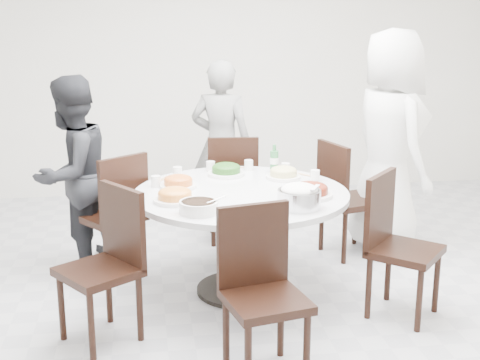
{
  "coord_description": "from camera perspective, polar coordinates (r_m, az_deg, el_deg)",
  "views": [
    {
      "loc": [
        -0.93,
        -4.13,
        2.02
      ],
      "look_at": [
        -0.27,
        0.34,
        0.82
      ],
      "focal_mm": 50.0,
      "sensor_mm": 36.0,
      "label": 1
    }
  ],
  "objects": [
    {
      "name": "dish_orange",
      "position": [
        4.74,
        -5.29,
        -0.28
      ],
      "size": [
        0.26,
        0.26,
        0.07
      ],
      "primitive_type": "cylinder",
      "color": "white",
      "rests_on": "dining_table"
    },
    {
      "name": "wall_back",
      "position": [
        7.22,
        -0.94,
        9.94
      ],
      "size": [
        6.0,
        0.01,
        2.8
      ],
      "primitive_type": "cube",
      "color": "silver",
      "rests_on": "ground"
    },
    {
      "name": "dining_table",
      "position": [
        4.76,
        0.09,
        -5.34
      ],
      "size": [
        1.5,
        1.5,
        0.75
      ],
      "primitive_type": "cylinder",
      "color": "silver",
      "rests_on": "floor"
    },
    {
      "name": "beverage_bottle",
      "position": [
        5.14,
        2.94,
        1.82
      ],
      "size": [
        0.06,
        0.06,
        0.22
      ],
      "primitive_type": "cylinder",
      "color": "#2E743E",
      "rests_on": "dining_table"
    },
    {
      "name": "chair_s",
      "position": [
        3.68,
        2.22,
        -9.95
      ],
      "size": [
        0.5,
        0.5,
        0.95
      ],
      "primitive_type": "cube",
      "rotation": [
        0.0,
        0.0,
        6.5
      ],
      "color": "black",
      "rests_on": "floor"
    },
    {
      "name": "chair_ne",
      "position": [
        5.53,
        9.48,
        -1.57
      ],
      "size": [
        0.53,
        0.53,
        0.95
      ],
      "primitive_type": "cube",
      "rotation": [
        0.0,
        0.0,
        1.87
      ],
      "color": "black",
      "rests_on": "floor"
    },
    {
      "name": "chair_nw",
      "position": [
        5.16,
        -10.99,
        -2.83
      ],
      "size": [
        0.59,
        0.59,
        0.95
      ],
      "primitive_type": "cube",
      "rotation": [
        0.0,
        0.0,
        3.79
      ],
      "color": "black",
      "rests_on": "floor"
    },
    {
      "name": "dish_pale",
      "position": [
        4.99,
        3.72,
        0.5
      ],
      "size": [
        0.26,
        0.26,
        0.07
      ],
      "primitive_type": "cylinder",
      "color": "white",
      "rests_on": "dining_table"
    },
    {
      "name": "diner_left",
      "position": [
        5.23,
        -14.14,
        0.42
      ],
      "size": [
        0.89,
        0.93,
        1.51
      ],
      "primitive_type": "imported",
      "rotation": [
        0.0,
        0.0,
        4.11
      ],
      "color": "black",
      "rests_on": "floor"
    },
    {
      "name": "chair_sw",
      "position": [
        4.14,
        -12.0,
        -7.36
      ],
      "size": [
        0.59,
        0.59,
        0.95
      ],
      "primitive_type": "cube",
      "rotation": [
        0.0,
        0.0,
        5.33
      ],
      "color": "black",
      "rests_on": "floor"
    },
    {
      "name": "tea_cups",
      "position": [
        5.27,
        -0.81,
        1.37
      ],
      "size": [
        0.07,
        0.07,
        0.08
      ],
      "primitive_type": "cylinder",
      "color": "white",
      "rests_on": "dining_table"
    },
    {
      "name": "soup_bowl",
      "position": [
        4.18,
        -3.54,
        -2.32
      ],
      "size": [
        0.25,
        0.25,
        0.08
      ],
      "primitive_type": "cylinder",
      "color": "white",
      "rests_on": "dining_table"
    },
    {
      "name": "dish_greens",
      "position": [
        5.07,
        -1.19,
        0.79
      ],
      "size": [
        0.28,
        0.28,
        0.07
      ],
      "primitive_type": "cylinder",
      "color": "white",
      "rests_on": "dining_table"
    },
    {
      "name": "chopsticks",
      "position": [
        5.3,
        -1.42,
        1.07
      ],
      "size": [
        0.24,
        0.04,
        0.01
      ],
      "primitive_type": null,
      "color": "tan",
      "rests_on": "dining_table"
    },
    {
      "name": "chair_se",
      "position": [
        4.5,
        13.93,
        -5.64
      ],
      "size": [
        0.59,
        0.59,
        0.95
      ],
      "primitive_type": "cube",
      "rotation": [
        0.0,
        0.0,
        7.12
      ],
      "color": "black",
      "rests_on": "floor"
    },
    {
      "name": "floor",
      "position": [
        4.69,
        3.98,
        -10.68
      ],
      "size": [
        6.0,
        6.0,
        0.01
      ],
      "primitive_type": "cube",
      "color": "#BBBCC1",
      "rests_on": "ground"
    },
    {
      "name": "dish_tofu",
      "position": [
        4.42,
        -5.58,
        -1.41
      ],
      "size": [
        0.29,
        0.29,
        0.07
      ],
      "primitive_type": "cylinder",
      "color": "white",
      "rests_on": "dining_table"
    },
    {
      "name": "rice_bowl",
      "position": [
        4.28,
        5.07,
        -1.61
      ],
      "size": [
        0.28,
        0.28,
        0.12
      ],
      "primitive_type": "cylinder",
      "color": "silver",
      "rests_on": "dining_table"
    },
    {
      "name": "chair_n",
      "position": [
        5.79,
        -0.69,
        -0.61
      ],
      "size": [
        0.45,
        0.45,
        0.95
      ],
      "primitive_type": "cube",
      "rotation": [
        0.0,
        0.0,
        3.06
      ],
      "color": "black",
      "rests_on": "floor"
    },
    {
      "name": "diner_middle",
      "position": [
        6.09,
        -1.61,
        3.04
      ],
      "size": [
        0.66,
        0.55,
        1.54
      ],
      "primitive_type": "imported",
      "rotation": [
        0.0,
        0.0,
        2.77
      ],
      "color": "black",
      "rests_on": "floor"
    },
    {
      "name": "diner_right",
      "position": [
        5.61,
        12.62,
        3.16
      ],
      "size": [
        0.74,
        0.99,
        1.83
      ],
      "primitive_type": "imported",
      "rotation": [
        0.0,
        0.0,
        1.76
      ],
      "color": "white",
      "rests_on": "floor"
    },
    {
      "name": "dish_redbrown",
      "position": [
        4.54,
        6.03,
        -0.96
      ],
      "size": [
        0.3,
        0.3,
        0.08
      ],
      "primitive_type": "cylinder",
      "color": "white",
      "rests_on": "dining_table"
    }
  ]
}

